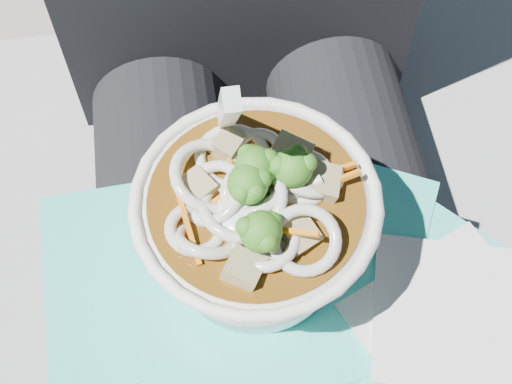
{
  "coord_description": "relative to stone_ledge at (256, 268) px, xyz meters",
  "views": [
    {
      "loc": [
        -0.06,
        -0.23,
        1.1
      ],
      "look_at": [
        -0.02,
        -0.0,
        0.7
      ],
      "focal_mm": 50.0,
      "sensor_mm": 36.0,
      "label": 1
    }
  ],
  "objects": [
    {
      "name": "lap",
      "position": [
        0.0,
        -0.15,
        0.29
      ],
      "size": [
        0.32,
        0.48,
        0.14
      ],
      "color": "black",
      "rests_on": "stone_ledge"
    },
    {
      "name": "napkins",
      "position": [
        0.12,
        -0.23,
        0.38
      ],
      "size": [
        0.17,
        0.17,
        0.01
      ],
      "color": "silver",
      "rests_on": "plastic_bag"
    },
    {
      "name": "stone_ledge",
      "position": [
        0.0,
        0.0,
        0.0
      ],
      "size": [
        1.0,
        0.51,
        0.43
      ],
      "primitive_type": "cube",
      "rotation": [
        0.0,
        0.0,
        -0.01
      ],
      "color": "gray",
      "rests_on": "ground"
    },
    {
      "name": "udon_bowl",
      "position": [
        -0.02,
        -0.15,
        0.43
      ],
      "size": [
        0.18,
        0.18,
        0.21
      ],
      "color": "white",
      "rests_on": "plastic_bag"
    },
    {
      "name": "plastic_bag",
      "position": [
        -0.01,
        -0.2,
        0.36
      ],
      "size": [
        0.41,
        0.32,
        0.02
      ],
      "color": "#2EC3B6",
      "rests_on": "lap"
    },
    {
      "name": "person_body",
      "position": [
        -0.0,
        -0.06,
        0.32
      ],
      "size": [
        0.34,
        0.94,
        0.98
      ],
      "color": "black",
      "rests_on": "ground"
    }
  ]
}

